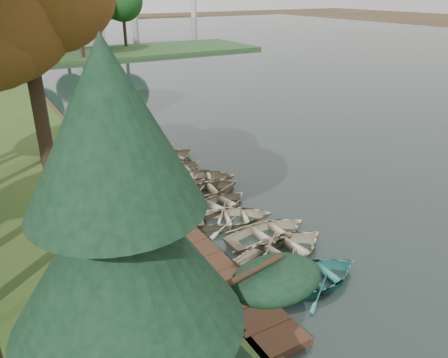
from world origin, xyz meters
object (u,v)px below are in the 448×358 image
boardwalk (166,223)px  rowboat_1 (283,249)px  rowboat_0 (317,275)px  rowboat_2 (268,232)px  pine_tree (128,292)px  stored_rowboat (47,150)px

boardwalk → rowboat_1: size_ratio=4.24×
rowboat_0 → rowboat_2: bearing=-2.8°
boardwalk → pine_tree: 12.39m
rowboat_2 → pine_tree: pine_tree is taller
rowboat_0 → stored_rowboat: stored_rowboat is taller
stored_rowboat → pine_tree: (-1.86, -20.33, 4.85)m
rowboat_1 → rowboat_2: 1.32m
rowboat_2 → rowboat_1: bearing=166.7°
rowboat_2 → stored_rowboat: bearing=21.3°
rowboat_1 → pine_tree: size_ratio=0.46×
rowboat_2 → stored_rowboat: (-5.65, 13.15, 0.21)m
boardwalk → rowboat_1: rowboat_1 is taller
boardwalk → stored_rowboat: size_ratio=5.19×
pine_tree → boardwalk: bearing=65.6°
rowboat_2 → boardwalk: bearing=42.0°
rowboat_0 → rowboat_1: rowboat_1 is taller
rowboat_2 → pine_tree: 11.56m
boardwalk → rowboat_1: bearing=-58.4°
rowboat_2 → pine_tree: (-7.51, -7.18, 5.06)m
rowboat_1 → pine_tree: 10.61m
boardwalk → rowboat_2: size_ratio=4.65×
rowboat_0 → rowboat_2: 2.99m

